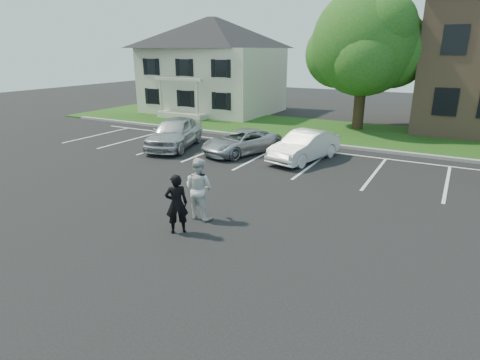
{
  "coord_description": "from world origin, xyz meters",
  "views": [
    {
      "loc": [
        5.65,
        -9.29,
        5.07
      ],
      "look_at": [
        0.0,
        1.0,
        1.25
      ],
      "focal_mm": 30.0,
      "sensor_mm": 36.0,
      "label": 1
    }
  ],
  "objects_px": {
    "house": "(213,65)",
    "tree": "(366,45)",
    "car_silver_west": "(175,133)",
    "car_white_sedan": "(305,146)",
    "car_silver_minivan": "(241,142)",
    "man_black_suit": "(177,204)",
    "man_white_shirt": "(199,188)"
  },
  "relations": [
    {
      "from": "car_white_sedan",
      "to": "tree",
      "type": "bearing_deg",
      "value": 100.41
    },
    {
      "from": "house",
      "to": "tree",
      "type": "relative_size",
      "value": 1.17
    },
    {
      "from": "house",
      "to": "tree",
      "type": "bearing_deg",
      "value": -9.59
    },
    {
      "from": "man_black_suit",
      "to": "car_silver_minivan",
      "type": "distance_m",
      "value": 9.56
    },
    {
      "from": "man_black_suit",
      "to": "man_white_shirt",
      "type": "height_order",
      "value": "man_white_shirt"
    },
    {
      "from": "car_silver_west",
      "to": "car_white_sedan",
      "type": "relative_size",
      "value": 1.13
    },
    {
      "from": "car_white_sedan",
      "to": "man_white_shirt",
      "type": "bearing_deg",
      "value": -80.13
    },
    {
      "from": "man_black_suit",
      "to": "car_white_sedan",
      "type": "relative_size",
      "value": 0.41
    },
    {
      "from": "tree",
      "to": "car_silver_minivan",
      "type": "distance_m",
      "value": 11.28
    },
    {
      "from": "car_silver_west",
      "to": "man_white_shirt",
      "type": "bearing_deg",
      "value": -64.68
    },
    {
      "from": "tree",
      "to": "man_black_suit",
      "type": "distance_m",
      "value": 19.18
    },
    {
      "from": "house",
      "to": "man_black_suit",
      "type": "distance_m",
      "value": 24.16
    },
    {
      "from": "house",
      "to": "man_white_shirt",
      "type": "relative_size",
      "value": 5.26
    },
    {
      "from": "car_silver_minivan",
      "to": "car_white_sedan",
      "type": "distance_m",
      "value": 3.32
    },
    {
      "from": "house",
      "to": "man_white_shirt",
      "type": "xyz_separation_m",
      "value": [
        11.89,
        -19.6,
        -2.85
      ]
    },
    {
      "from": "tree",
      "to": "car_white_sedan",
      "type": "bearing_deg",
      "value": -92.88
    },
    {
      "from": "house",
      "to": "car_silver_minivan",
      "type": "relative_size",
      "value": 2.36
    },
    {
      "from": "man_black_suit",
      "to": "car_white_sedan",
      "type": "bearing_deg",
      "value": -135.29
    },
    {
      "from": "man_white_shirt",
      "to": "car_white_sedan",
      "type": "bearing_deg",
      "value": -90.09
    },
    {
      "from": "house",
      "to": "car_silver_west",
      "type": "xyz_separation_m",
      "value": [
        5.33,
        -12.3,
        -3.0
      ]
    },
    {
      "from": "man_white_shirt",
      "to": "car_silver_west",
      "type": "height_order",
      "value": "man_white_shirt"
    },
    {
      "from": "car_silver_west",
      "to": "car_white_sedan",
      "type": "xyz_separation_m",
      "value": [
        7.05,
        0.86,
        -0.12
      ]
    },
    {
      "from": "man_black_suit",
      "to": "car_silver_west",
      "type": "xyz_separation_m",
      "value": [
        -6.61,
        8.5,
        -0.06
      ]
    },
    {
      "from": "car_silver_minivan",
      "to": "car_white_sedan",
      "type": "height_order",
      "value": "car_white_sedan"
    },
    {
      "from": "house",
      "to": "car_silver_minivan",
      "type": "distance_m",
      "value": 15.13
    },
    {
      "from": "car_silver_west",
      "to": "car_silver_minivan",
      "type": "bearing_deg",
      "value": -7.22
    },
    {
      "from": "house",
      "to": "car_silver_west",
      "type": "bearing_deg",
      "value": -66.58
    },
    {
      "from": "car_white_sedan",
      "to": "car_silver_west",
      "type": "bearing_deg",
      "value": -159.79
    },
    {
      "from": "car_silver_minivan",
      "to": "man_white_shirt",
      "type": "bearing_deg",
      "value": -50.58
    },
    {
      "from": "man_white_shirt",
      "to": "car_silver_minivan",
      "type": "bearing_deg",
      "value": -67.08
    },
    {
      "from": "tree",
      "to": "car_silver_minivan",
      "type": "height_order",
      "value": "tree"
    },
    {
      "from": "tree",
      "to": "car_silver_minivan",
      "type": "relative_size",
      "value": 2.02
    }
  ]
}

